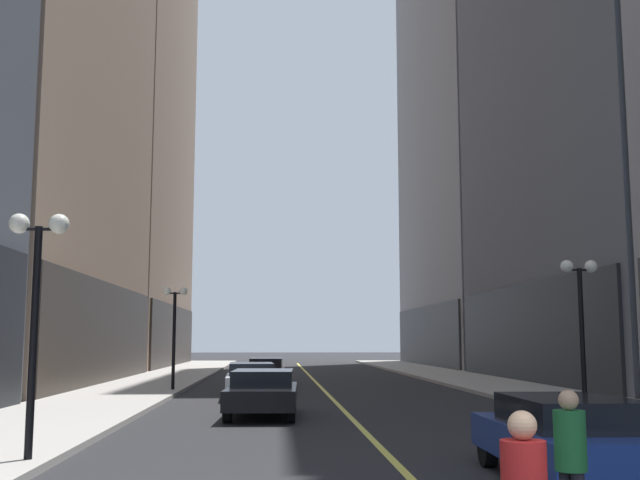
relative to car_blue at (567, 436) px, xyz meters
name	(u,v)px	position (x,y,z in m)	size (l,w,h in m)	color
ground_plane	(317,384)	(-2.33, 27.39, -0.72)	(200.00, 200.00, 0.00)	#262628
sidewalk_left	(153,383)	(-10.58, 27.39, -0.65)	(4.50, 78.00, 0.15)	#ADA8A0
sidewalk_right	(478,382)	(5.92, 27.39, -0.65)	(4.50, 78.00, 0.15)	#ADA8A0
lane_centre_stripe	(317,384)	(-2.33, 27.39, -0.72)	(0.16, 70.00, 0.01)	#E5D64C
car_blue	(567,436)	(0.00, 0.00, 0.00)	(1.95, 4.50, 1.32)	navy
car_black	(263,391)	(-4.84, 10.69, 0.00)	(2.10, 4.77, 1.32)	black
car_white	(251,379)	(-5.38, 17.81, 0.00)	(2.05, 4.49, 1.32)	silver
car_red	(266,371)	(-4.90, 25.67, 0.00)	(1.88, 4.15, 1.32)	#B21919
pedestrian_in_green_parka	(571,456)	(-1.34, -3.61, 0.24)	(0.46, 0.46, 1.65)	black
street_lamp_left_near	(36,279)	(-8.73, 1.97, 2.54)	(1.06, 0.36, 4.43)	black
street_lamp_left_far	(175,314)	(-8.73, 20.86, 2.54)	(1.06, 0.36, 4.43)	black
street_lamp_right_mid	(581,302)	(4.07, 9.24, 2.54)	(1.06, 0.36, 4.43)	black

